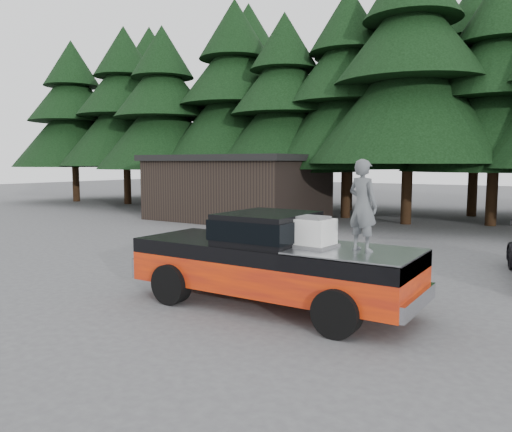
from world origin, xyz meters
The scene contains 7 objects.
ground centered at (0.00, 0.00, 0.00)m, with size 120.00×120.00×0.00m, color #4A494C.
pickup_truck centered at (0.69, -0.72, 0.67)m, with size 6.00×2.04×1.33m, color #E93705, non-canonical shape.
truck_cab centered at (0.59, -0.72, 1.62)m, with size 1.66×1.90×0.59m, color black.
air_compressor centered at (1.63, -0.82, 1.59)m, with size 0.76×0.63×0.52m, color silver.
man_on_bed centered at (2.58, -0.70, 2.16)m, with size 0.60×0.40×1.66m, color #4F5356.
utility_building centered at (-9.00, 12.00, 1.67)m, with size 8.40×6.40×3.30m.
treeline centered at (0.42, 17.20, 7.72)m, with size 60.15×16.05×17.50m.
Camera 1 is at (5.80, -9.23, 2.93)m, focal length 35.00 mm.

